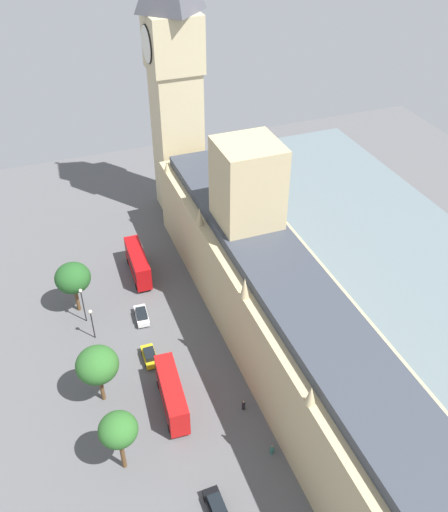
{
  "coord_description": "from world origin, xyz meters",
  "views": [
    {
      "loc": [
        25.59,
        49.46,
        60.6
      ],
      "look_at": [
        1.0,
        -15.86,
        8.17
      ],
      "focal_mm": 39.15,
      "sensor_mm": 36.0,
      "label": 1
    }
  ],
  "objects_px": {
    "car_white_by_river_gate": "(142,315)",
    "car_black_leading": "(216,506)",
    "double_decker_bus_corner": "(172,394)",
    "plane_tree_near_tower": "(97,365)",
    "street_lamp_slot_12": "(82,299)",
    "double_decker_bus_midblock": "(138,263)",
    "plane_tree_slot_10": "(118,430)",
    "parliament_building": "(280,309)",
    "plane_tree_far_end": "(73,278)",
    "pedestrian_under_trees": "(272,450)",
    "pedestrian_opposite_hall": "(244,405)",
    "street_lamp_slot_11": "(91,318)",
    "clock_tower": "(174,75)",
    "car_yellow_cab_kerbside": "(150,356)"
  },
  "relations": [
    {
      "from": "clock_tower",
      "to": "car_white_by_river_gate",
      "type": "relative_size",
      "value": 11.25
    },
    {
      "from": "double_decker_bus_midblock",
      "to": "plane_tree_far_end",
      "type": "xyz_separation_m",
      "value": [
        11.12,
        5.31,
        3.88
      ]
    },
    {
      "from": "car_white_by_river_gate",
      "to": "plane_tree_far_end",
      "type": "bearing_deg",
      "value": 151.11
    },
    {
      "from": "car_black_leading",
      "to": "pedestrian_opposite_hall",
      "type": "height_order",
      "value": "car_black_leading"
    },
    {
      "from": "parliament_building",
      "to": "pedestrian_under_trees",
      "type": "height_order",
      "value": "parliament_building"
    },
    {
      "from": "parliament_building",
      "to": "car_yellow_cab_kerbside",
      "type": "distance_m",
      "value": 19.98
    },
    {
      "from": "parliament_building",
      "to": "plane_tree_far_end",
      "type": "height_order",
      "value": "parliament_building"
    },
    {
      "from": "street_lamp_slot_11",
      "to": "street_lamp_slot_12",
      "type": "xyz_separation_m",
      "value": [
        0.61,
        -4.15,
        0.54
      ]
    },
    {
      "from": "parliament_building",
      "to": "car_white_by_river_gate",
      "type": "height_order",
      "value": "parliament_building"
    },
    {
      "from": "double_decker_bus_corner",
      "to": "street_lamp_slot_12",
      "type": "bearing_deg",
      "value": -64.36
    },
    {
      "from": "car_black_leading",
      "to": "plane_tree_near_tower",
      "type": "distance_m",
      "value": 22.66
    },
    {
      "from": "parliament_building",
      "to": "car_yellow_cab_kerbside",
      "type": "height_order",
      "value": "parliament_building"
    },
    {
      "from": "car_white_by_river_gate",
      "to": "street_lamp_slot_12",
      "type": "bearing_deg",
      "value": 165.69
    },
    {
      "from": "double_decker_bus_corner",
      "to": "plane_tree_slot_10",
      "type": "bearing_deg",
      "value": 43.38
    },
    {
      "from": "double_decker_bus_midblock",
      "to": "plane_tree_slot_10",
      "type": "height_order",
      "value": "plane_tree_slot_10"
    },
    {
      "from": "parliament_building",
      "to": "double_decker_bus_midblock",
      "type": "height_order",
      "value": "parliament_building"
    },
    {
      "from": "clock_tower",
      "to": "street_lamp_slot_12",
      "type": "bearing_deg",
      "value": 48.88
    },
    {
      "from": "double_decker_bus_midblock",
      "to": "clock_tower",
      "type": "bearing_deg",
      "value": 56.52
    },
    {
      "from": "plane_tree_far_end",
      "to": "car_black_leading",
      "type": "bearing_deg",
      "value": 103.22
    },
    {
      "from": "parliament_building",
      "to": "plane_tree_slot_10",
      "type": "xyz_separation_m",
      "value": [
        25.21,
        10.9,
        -1.15
      ]
    },
    {
      "from": "pedestrian_under_trees",
      "to": "street_lamp_slot_11",
      "type": "height_order",
      "value": "street_lamp_slot_11"
    },
    {
      "from": "clock_tower",
      "to": "car_black_leading",
      "type": "relative_size",
      "value": 11.87
    },
    {
      "from": "car_yellow_cab_kerbside",
      "to": "pedestrian_under_trees",
      "type": "xyz_separation_m",
      "value": [
        -10.15,
        20.11,
        -0.18
      ]
    },
    {
      "from": "double_decker_bus_corner",
      "to": "parliament_building",
      "type": "bearing_deg",
      "value": -161.0
    },
    {
      "from": "pedestrian_under_trees",
      "to": "pedestrian_opposite_hall",
      "type": "relative_size",
      "value": 1.0
    },
    {
      "from": "double_decker_bus_corner",
      "to": "pedestrian_opposite_hall",
      "type": "height_order",
      "value": "double_decker_bus_corner"
    },
    {
      "from": "car_white_by_river_gate",
      "to": "pedestrian_under_trees",
      "type": "distance_m",
      "value": 30.3
    },
    {
      "from": "car_white_by_river_gate",
      "to": "car_black_leading",
      "type": "relative_size",
      "value": 1.06
    },
    {
      "from": "parliament_building",
      "to": "plane_tree_near_tower",
      "type": "bearing_deg",
      "value": -0.14
    },
    {
      "from": "plane_tree_far_end",
      "to": "street_lamp_slot_12",
      "type": "relative_size",
      "value": 1.37
    },
    {
      "from": "plane_tree_far_end",
      "to": "plane_tree_near_tower",
      "type": "relative_size",
      "value": 0.99
    },
    {
      "from": "clock_tower",
      "to": "plane_tree_slot_10",
      "type": "relative_size",
      "value": 5.78
    },
    {
      "from": "clock_tower",
      "to": "double_decker_bus_corner",
      "type": "height_order",
      "value": "clock_tower"
    },
    {
      "from": "pedestrian_opposite_hall",
      "to": "street_lamp_slot_11",
      "type": "bearing_deg",
      "value": 173.38
    },
    {
      "from": "double_decker_bus_corner",
      "to": "pedestrian_under_trees",
      "type": "height_order",
      "value": "double_decker_bus_corner"
    },
    {
      "from": "car_yellow_cab_kerbside",
      "to": "car_black_leading",
      "type": "distance_m",
      "value": 24.6
    },
    {
      "from": "double_decker_bus_midblock",
      "to": "plane_tree_slot_10",
      "type": "distance_m",
      "value": 37.09
    },
    {
      "from": "car_yellow_cab_kerbside",
      "to": "street_lamp_slot_11",
      "type": "bearing_deg",
      "value": 133.26
    },
    {
      "from": "car_black_leading",
      "to": "street_lamp_slot_11",
      "type": "bearing_deg",
      "value": 103.12
    },
    {
      "from": "pedestrian_opposite_hall",
      "to": "plane_tree_slot_10",
      "type": "relative_size",
      "value": 0.17
    },
    {
      "from": "double_decker_bus_corner",
      "to": "plane_tree_near_tower",
      "type": "xyz_separation_m",
      "value": [
        8.34,
        -4.56,
        3.96
      ]
    },
    {
      "from": "clock_tower",
      "to": "plane_tree_near_tower",
      "type": "xyz_separation_m",
      "value": [
        24.36,
        43.56,
        -20.49
      ]
    },
    {
      "from": "car_yellow_cab_kerbside",
      "to": "pedestrian_opposite_hall",
      "type": "height_order",
      "value": "car_yellow_cab_kerbside"
    },
    {
      "from": "pedestrian_under_trees",
      "to": "plane_tree_near_tower",
      "type": "xyz_separation_m",
      "value": [
        17.75,
        -15.6,
        5.89
      ]
    },
    {
      "from": "car_black_leading",
      "to": "pedestrian_opposite_hall",
      "type": "xyz_separation_m",
      "value": [
        -8.12,
        -11.84,
        -0.19
      ]
    },
    {
      "from": "plane_tree_near_tower",
      "to": "car_white_by_river_gate",
      "type": "bearing_deg",
      "value": -122.87
    },
    {
      "from": "pedestrian_under_trees",
      "to": "car_white_by_river_gate",
      "type": "bearing_deg",
      "value": -133.75
    },
    {
      "from": "plane_tree_far_end",
      "to": "car_yellow_cab_kerbside",
      "type": "bearing_deg",
      "value": 118.5
    },
    {
      "from": "car_white_by_river_gate",
      "to": "car_black_leading",
      "type": "height_order",
      "value": "same"
    },
    {
      "from": "pedestrian_opposite_hall",
      "to": "street_lamp_slot_12",
      "type": "relative_size",
      "value": 0.24
    }
  ]
}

